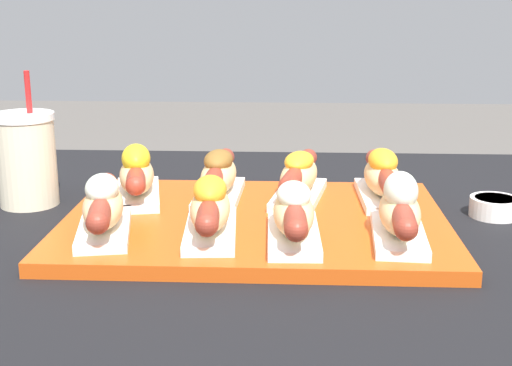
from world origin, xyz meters
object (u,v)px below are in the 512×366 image
hot_dog_1 (210,208)px  hot_dog_2 (294,213)px  serving_tray (255,223)px  hot_dog_3 (400,210)px  hot_dog_4 (137,174)px  hot_dog_0 (103,206)px  drink_cup (27,159)px  hot_dog_5 (219,176)px  hot_dog_7 (382,176)px  hot_dog_6 (299,176)px  sauce_bowl (495,206)px

hot_dog_1 → hot_dog_2: bearing=-6.4°
hot_dog_1 → serving_tray: bearing=56.6°
hot_dog_3 → hot_dog_4: (-0.35, 0.15, -0.00)m
hot_dog_0 → hot_dog_3: hot_dog_3 is taller
drink_cup → hot_dog_3: bearing=-19.1°
hot_dog_3 → hot_dog_4: bearing=155.9°
hot_dog_0 → hot_dog_1: same height
hot_dog_5 → hot_dog_7: hot_dog_7 is taller
hot_dog_4 → hot_dog_1: bearing=-51.4°
hot_dog_1 → hot_dog_6: bearing=56.2°
hot_dog_0 → hot_dog_5: 0.20m
hot_dog_4 → hot_dog_6: bearing=2.2°
hot_dog_3 → hot_dog_5: size_ratio=1.00×
hot_dog_6 → hot_dog_7: size_ratio=0.99×
serving_tray → hot_dog_5: (-0.06, 0.08, 0.04)m
hot_dog_3 → sauce_bowl: 0.22m
hot_dog_1 → hot_dog_4: (-0.12, 0.15, 0.00)m
hot_dog_0 → hot_dog_4: hot_dog_4 is taller
hot_dog_0 → hot_dog_5: bearing=51.5°
hot_dog_2 → hot_dog_4: bearing=143.6°
hot_dog_7 → hot_dog_5: bearing=-179.0°
hot_dog_1 → sauce_bowl: size_ratio=2.86×
serving_tray → sauce_bowl: bearing=12.5°
hot_dog_5 → hot_dog_6: 0.11m
hot_dog_2 → hot_dog_3: bearing=3.8°
hot_dog_5 → sauce_bowl: (0.38, -0.01, -0.04)m
serving_tray → hot_dog_2: size_ratio=2.53×
hot_dog_1 → hot_dog_5: hot_dog_1 is taller
hot_dog_1 → hot_dog_5: size_ratio=1.00×
hot_dog_2 → hot_dog_5: 0.20m
hot_dog_3 → hot_dog_7: hot_dog_3 is taller
hot_dog_2 → drink_cup: 0.43m
hot_dog_5 → sauce_bowl: size_ratio=2.86×
hot_dog_5 → hot_dog_7: 0.23m
serving_tray → hot_dog_2: bearing=-60.4°
hot_dog_2 → drink_cup: drink_cup is taller
hot_dog_2 → hot_dog_3: hot_dog_3 is taller
hot_dog_1 → hot_dog_5: 0.16m
hot_dog_3 → hot_dog_7: bearing=90.2°
hot_dog_3 → hot_dog_5: hot_dog_3 is taller
sauce_bowl → hot_dog_0: bearing=-163.8°
serving_tray → hot_dog_6: bearing=55.8°
hot_dog_5 → hot_dog_6: hot_dog_5 is taller
hot_dog_0 → drink_cup: drink_cup is taller
hot_dog_3 → drink_cup: size_ratio=1.00×
hot_dog_0 → hot_dog_1: 0.13m
hot_dog_3 → hot_dog_6: bearing=125.6°
hot_dog_0 → sauce_bowl: bearing=16.2°
hot_dog_5 → hot_dog_1: bearing=-88.0°
serving_tray → hot_dog_3: (0.17, -0.08, 0.04)m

